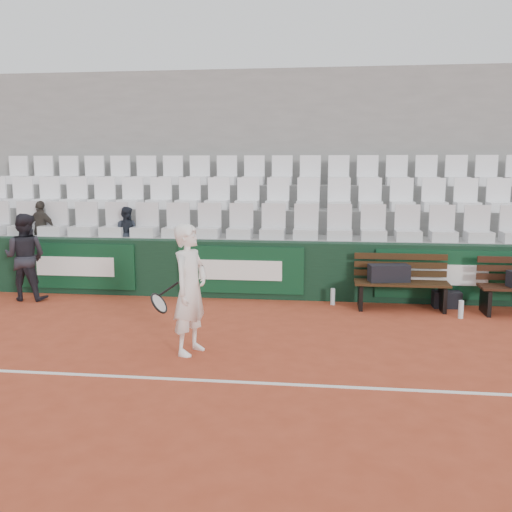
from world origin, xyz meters
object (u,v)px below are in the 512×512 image
at_px(bench_left, 401,296).
at_px(water_bottle_near, 333,297).
at_px(ball_kid, 25,257).
at_px(sports_bag_ground, 447,299).
at_px(spectator_c, 125,209).
at_px(tennis_player, 190,289).
at_px(spectator_b, 40,206).
at_px(water_bottle_far, 461,309).
at_px(sports_bag_left, 389,273).

xyz_separation_m(bench_left, water_bottle_near, (-1.09, 0.17, -0.09)).
xyz_separation_m(bench_left, ball_kid, (-6.37, -0.12, 0.53)).
height_order(sports_bag_ground, spectator_c, spectator_c).
height_order(bench_left, tennis_player, tennis_player).
relative_size(bench_left, tennis_player, 0.93).
xyz_separation_m(tennis_player, spectator_b, (-3.78, 3.59, 0.74)).
bearing_deg(ball_kid, water_bottle_far, 175.21).
height_order(bench_left, water_bottle_far, bench_left).
relative_size(sports_bag_left, tennis_player, 0.40).
height_order(tennis_player, spectator_c, spectator_c).
relative_size(bench_left, water_bottle_far, 5.42).
distance_m(sports_bag_left, water_bottle_far, 1.24).
height_order(bench_left, sports_bag_left, sports_bag_left).
xyz_separation_m(sports_bag_left, spectator_b, (-6.45, 1.01, 0.96)).
bearing_deg(water_bottle_far, spectator_b, 168.70).
bearing_deg(bench_left, water_bottle_far, -28.38).
bearing_deg(water_bottle_near, water_bottle_far, -17.89).
distance_m(water_bottle_far, spectator_c, 6.15).
bearing_deg(tennis_player, sports_bag_left, 44.05).
distance_m(bench_left, ball_kid, 6.39).
height_order(sports_bag_left, spectator_b, spectator_b).
distance_m(ball_kid, spectator_c, 1.97).
relative_size(water_bottle_far, ball_kid, 0.18).
bearing_deg(spectator_c, bench_left, 172.51).
xyz_separation_m(sports_bag_left, spectator_c, (-4.77, 1.01, 0.91)).
height_order(water_bottle_far, ball_kid, ball_kid).
bearing_deg(sports_bag_ground, water_bottle_near, -178.43).
relative_size(sports_bag_left, water_bottle_far, 2.32).
bearing_deg(sports_bag_left, spectator_c, 168.06).
bearing_deg(spectator_c, sports_bag_ground, 176.20).
height_order(water_bottle_far, tennis_player, tennis_player).
height_order(sports_bag_left, water_bottle_near, sports_bag_left).
bearing_deg(spectator_b, ball_kid, 116.70).
relative_size(water_bottle_near, ball_kid, 0.18).
bearing_deg(water_bottle_near, ball_kid, -176.86).
xyz_separation_m(sports_bag_ground, water_bottle_near, (-1.86, -0.05, 0.00)).
height_order(water_bottle_near, spectator_b, spectator_b).
relative_size(bench_left, spectator_c, 1.50).
xyz_separation_m(bench_left, water_bottle_far, (0.84, -0.46, -0.09)).
relative_size(water_bottle_far, tennis_player, 0.17).
relative_size(tennis_player, ball_kid, 1.07).
bearing_deg(spectator_b, water_bottle_far, -178.13).
bearing_deg(water_bottle_near, sports_bag_left, -8.67).
height_order(sports_bag_left, water_bottle_far, sports_bag_left).
bearing_deg(tennis_player, spectator_c, 120.29).
bearing_deg(ball_kid, spectator_c, -142.52).
distance_m(water_bottle_near, spectator_c, 4.20).
xyz_separation_m(bench_left, tennis_player, (-2.87, -2.55, 0.58)).
height_order(tennis_player, spectator_b, spectator_b).
bearing_deg(bench_left, spectator_c, 168.15).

